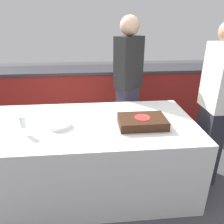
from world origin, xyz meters
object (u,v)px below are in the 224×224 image
Objects in this scene: cake at (142,122)px; wine_glass at (23,123)px; person_cutting_cake at (128,84)px; person_seated_right at (215,107)px; plate_stack at (60,125)px.

wine_glass is (-1.04, -0.06, 0.07)m from cake.
person_cutting_cake reaches higher than person_seated_right.
cake is 2.84× the size of wine_glass.
person_cutting_cake is 1.02× the size of person_seated_right.
wine_glass is at bearing 4.72° from person_cutting_cake.
wine_glass reaches higher than cake.
plate_stack is 0.13× the size of person_seated_right.
plate_stack is at bearing 176.71° from cake.
person_cutting_cake reaches higher than wine_glass.
person_cutting_cake is at bearing 90.00° from cake.
person_cutting_cake is at bearing 40.99° from wine_glass.
person_cutting_cake is at bearing -134.46° from person_seated_right.
cake is 0.76m from plate_stack.
cake is 0.28× the size of person_seated_right.
plate_stack is (-0.75, 0.04, -0.02)m from cake.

